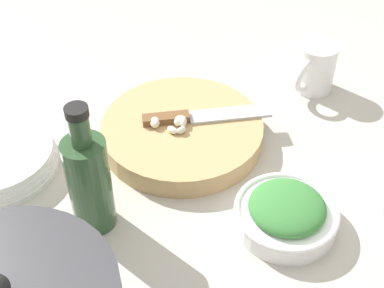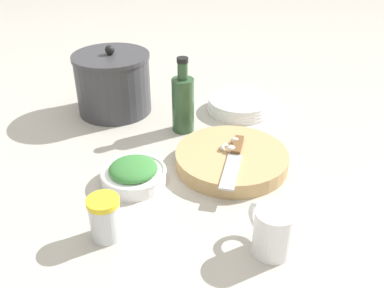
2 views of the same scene
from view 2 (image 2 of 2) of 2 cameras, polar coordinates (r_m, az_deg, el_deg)
name	(u,v)px [view 2 (image 2 of 2)]	position (r m, az deg, el deg)	size (l,w,h in m)	color
ground_plane	(187,168)	(1.07, -0.65, -3.18)	(5.00, 5.00, 0.00)	#B2ADA3
cutting_board	(232,159)	(1.07, 5.29, -1.99)	(0.28, 0.28, 0.04)	tan
chef_knife	(234,158)	(1.03, 5.67, -1.88)	(0.23, 0.07, 0.01)	brown
garlic_cloves	(231,146)	(1.07, 5.17, -0.28)	(0.07, 0.05, 0.02)	silver
herb_bowl	(134,174)	(1.01, -7.80, -3.93)	(0.15, 0.15, 0.06)	white
spice_jar	(105,218)	(0.86, -11.53, -9.63)	(0.06, 0.06, 0.09)	silver
coffee_mug	(272,231)	(0.83, 10.63, -11.32)	(0.10, 0.08, 0.10)	white
plate_stack	(240,105)	(1.34, 6.40, 5.21)	(0.20, 0.20, 0.04)	white
oil_bottle	(183,102)	(1.19, -1.21, 5.56)	(0.06, 0.06, 0.22)	#2D4C2D
stock_pot	(113,83)	(1.33, -10.47, 7.98)	(0.23, 0.23, 0.21)	#38383D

